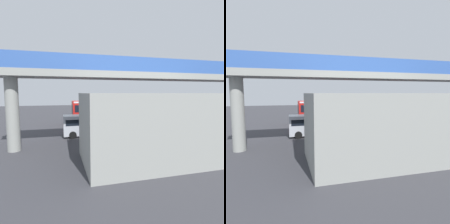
{
  "view_description": "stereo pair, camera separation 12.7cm",
  "coord_description": "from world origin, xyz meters",
  "views": [
    {
      "loc": [
        8.62,
        26.52,
        4.22
      ],
      "look_at": [
        1.77,
        1.65,
        1.6
      ],
      "focal_mm": 30.37,
      "sensor_mm": 36.0,
      "label": 1
    },
    {
      "loc": [
        8.5,
        26.55,
        4.22
      ],
      "look_at": [
        1.77,
        1.65,
        1.6
      ],
      "focal_mm": 30.37,
      "sensor_mm": 36.0,
      "label": 2
    }
  ],
  "objects": [
    {
      "name": "lane_dash_leftmost",
      "position": [
        -4.0,
        -2.61,
        0.0
      ],
      "size": [
        2.0,
        0.2,
        0.01
      ],
      "primitive_type": "cube",
      "color": "silver",
      "rests_on": "ground"
    },
    {
      "name": "bicycle_red",
      "position": [
        -9.68,
        5.67,
        0.37
      ],
      "size": [
        1.77,
        0.44,
        0.96
      ],
      "color": "black",
      "rests_on": "ground"
    },
    {
      "name": "lane_dash_centre",
      "position": [
        4.0,
        -2.61,
        0.0
      ],
      "size": [
        2.0,
        0.2,
        0.01
      ],
      "primitive_type": "cube",
      "color": "silver",
      "rests_on": "ground"
    },
    {
      "name": "parked_van",
      "position": [
        5.97,
        8.08,
        1.18
      ],
      "size": [
        4.8,
        2.17,
        2.05
      ],
      "color": "#B7BCC6",
      "rests_on": "ground"
    },
    {
      "name": "lane_dash_left",
      "position": [
        0.0,
        -2.61,
        0.0
      ],
      "size": [
        2.0,
        0.2,
        0.01
      ],
      "primitive_type": "cube",
      "color": "silver",
      "rests_on": "ground"
    },
    {
      "name": "pedestrian_overpass",
      "position": [
        0.0,
        11.64,
        5.13
      ],
      "size": [
        25.85,
        2.6,
        6.94
      ],
      "color": "gray",
      "rests_on": "ground"
    },
    {
      "name": "bicycle_orange",
      "position": [
        -12.05,
        5.91,
        0.37
      ],
      "size": [
        1.77,
        0.44,
        0.96
      ],
      "color": "black",
      "rests_on": "ground"
    },
    {
      "name": "traffic_sign",
      "position": [
        -1.43,
        -2.87,
        1.89
      ],
      "size": [
        0.08,
        0.6,
        2.8
      ],
      "color": "slate",
      "rests_on": "ground"
    },
    {
      "name": "bicycle_green",
      "position": [
        -11.37,
        2.94,
        0.37
      ],
      "size": [
        1.77,
        0.44,
        0.96
      ],
      "color": "black",
      "rests_on": "ground"
    },
    {
      "name": "station_building",
      "position": [
        2.89,
        15.92,
        2.1
      ],
      "size": [
        9.0,
        5.04,
        4.2
      ],
      "color": "gray",
      "rests_on": "ground"
    },
    {
      "name": "ground",
      "position": [
        0.0,
        0.0,
        0.0
      ],
      "size": [
        80.0,
        80.0,
        0.0
      ],
      "primitive_type": "plane",
      "color": "#38383D"
    },
    {
      "name": "city_bus",
      "position": [
        1.34,
        1.36,
        1.88
      ],
      "size": [
        11.54,
        2.85,
        3.15
      ],
      "color": "red",
      "rests_on": "ground"
    },
    {
      "name": "pedestrian",
      "position": [
        5.11,
        -3.49,
        0.89
      ],
      "size": [
        0.38,
        0.38,
        1.79
      ],
      "color": "#2D2D38",
      "rests_on": "ground"
    }
  ]
}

